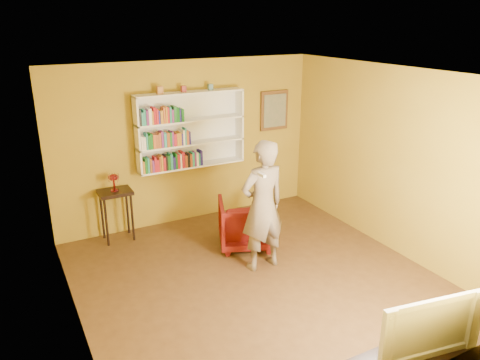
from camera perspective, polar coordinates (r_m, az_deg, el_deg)
name	(u,v)px	position (r m, az deg, el deg)	size (l,w,h in m)	color
room_shell	(264,215)	(5.80, 2.99, -4.25)	(5.30, 5.80, 2.88)	#462D16
bookshelf	(189,130)	(7.69, -6.19, 6.14)	(1.80, 0.29, 1.23)	white
books_row_lower	(173,162)	(7.59, -8.20, 2.24)	(1.00, 0.19, 0.26)	#C48022
books_row_middle	(165,139)	(7.46, -9.16, 4.90)	(0.81, 0.19, 0.27)	white
books_row_upper	(161,116)	(7.36, -9.64, 7.74)	(0.71, 0.19, 0.26)	black
ornament_left	(160,90)	(7.34, -9.77, 10.75)	(0.09, 0.09, 0.12)	#B67234
ornament_centre	(183,89)	(7.47, -6.90, 10.96)	(0.07, 0.07, 0.10)	maroon
ornament_right	(210,87)	(7.65, -3.64, 11.25)	(0.07, 0.07, 0.10)	slate
framed_painting	(274,110)	(8.43, 4.20, 8.45)	(0.55, 0.05, 0.70)	#573619
console_table	(116,199)	(7.44, -14.93, -2.28)	(0.50, 0.38, 0.82)	black
ruby_lustre	(114,179)	(7.33, -15.15, 0.13)	(0.17, 0.17, 0.27)	maroon
armchair	(246,223)	(7.12, 0.70, -5.26)	(0.79, 0.81, 0.74)	#4C0507
person	(263,206)	(6.32, 2.77, -3.18)	(0.67, 0.44, 1.84)	#6C5E4F
game_remote	(262,175)	(5.67, 2.66, 0.64)	(0.04, 0.15, 0.04)	silver
television	(424,322)	(4.59, 21.55, -15.81)	(1.02, 0.13, 0.59)	black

